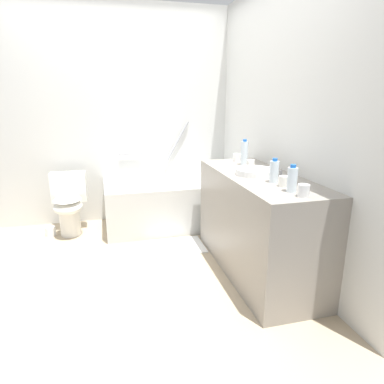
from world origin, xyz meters
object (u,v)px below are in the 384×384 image
Objects in this scene: water_bottle_2 at (292,179)px; bathtub at (171,202)px; sink_basin at (255,172)px; drinking_glass_2 at (304,191)px; drinking_glass_0 at (284,181)px; water_bottle_1 at (244,153)px; drinking_glass_3 at (237,158)px; toilet_paper_roll at (51,231)px; water_bottle_0 at (274,171)px; drinking_glass_1 at (250,164)px; toilet at (69,203)px; bath_mat at (178,246)px; sink_faucet at (276,170)px.

bathtub is at bearing 105.24° from water_bottle_2.
drinking_glass_2 is (0.03, -0.68, 0.02)m from sink_basin.
bathtub is 19.43× the size of drinking_glass_0.
water_bottle_1 is 0.20m from drinking_glass_3.
sink_basin is 2.40m from toilet_paper_roll.
water_bottle_1 is at bearing 85.76° from water_bottle_0.
water_bottle_1 reaches higher than water_bottle_0.
drinking_glass_1 is 1.12× the size of drinking_glass_3.
toilet is 8.38× the size of drinking_glass_2.
sink_basin is at bearing -100.33° from water_bottle_1.
toilet is at bearing 131.70° from water_bottle_2.
drinking_glass_2 reaches higher than drinking_glass_0.
drinking_glass_3 is at bearing 86.97° from water_bottle_2.
drinking_glass_2 is (-0.03, -0.89, -0.00)m from drinking_glass_1.
bathtub is 18.43× the size of drinking_glass_2.
toilet is 0.38m from toilet_paper_roll.
toilet is 1.32× the size of bath_mat.
sink_faucet is 0.82× the size of water_bottle_0.
drinking_glass_2 is (1.66, -1.97, 0.56)m from toilet.
sink_faucet is 0.25m from drinking_glass_1.
water_bottle_2 reaches higher than bath_mat.
water_bottle_2 reaches higher than drinking_glass_3.
water_bottle_1 is at bearing 87.20° from drinking_glass_0.
toilet is at bearing 7.13° from toilet_paper_roll.
drinking_glass_0 is 1.02× the size of drinking_glass_3.
toilet is 2.55m from water_bottle_2.
toilet_paper_roll is (-1.86, 1.82, -0.91)m from water_bottle_2.
toilet is 2.83× the size of water_bottle_1.
toilet_paper_roll is at bearing 138.28° from drinking_glass_0.
water_bottle_0 reaches higher than sink_basin.
drinking_glass_0 is at bearing -85.36° from water_bottle_0.
toilet is 8.07× the size of drinking_glass_1.
toilet_paper_roll is at bearing 140.46° from water_bottle_0.
drinking_glass_2 reaches higher than drinking_glass_3.
water_bottle_2 is (-0.01, -0.27, 0.00)m from water_bottle_0.
water_bottle_2 is (0.01, -0.55, 0.06)m from sink_basin.
bath_mat is (-0.56, 1.03, -0.91)m from drinking_glass_0.
bath_mat is (-0.55, 0.90, -0.95)m from water_bottle_0.
sink_faucet is (1.82, -1.29, 0.55)m from toilet.
drinking_glass_3 is (0.55, -0.67, 0.62)m from bathtub.
water_bottle_0 reaches higher than drinking_glass_1.
water_bottle_0 is at bearing -71.91° from bathtub.
drinking_glass_3 is at bearing 87.71° from drinking_glass_0.
water_bottle_0 is 2.42× the size of drinking_glass_3.
bathtub is at bearing 123.17° from water_bottle_1.
sink_basin is 0.19m from sink_faucet.
drinking_glass_3 is at bearing -50.29° from bathtub.
water_bottle_0 is at bearing -93.36° from drinking_glass_3.
sink_basin is 0.43m from water_bottle_1.
sink_faucet is 1.30m from bath_mat.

